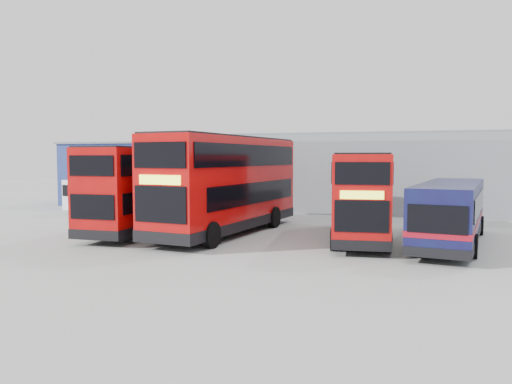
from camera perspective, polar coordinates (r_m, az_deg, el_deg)
name	(u,v)px	position (r m, az deg, el deg)	size (l,w,h in m)	color
ground_plane	(233,250)	(21.32, -2.60, -6.61)	(120.00, 120.00, 0.00)	#9C9C97
office_block	(148,173)	(43.21, -12.20, 2.13)	(12.30, 8.32, 5.12)	navy
maintenance_shed	(421,175)	(39.78, 18.33, 1.90)	(30.50, 12.00, 5.89)	gray
double_decker_left	(151,190)	(27.07, -11.95, 0.26)	(2.74, 10.49, 4.42)	#B30A0A
double_decker_centre	(228,185)	(25.60, -3.26, 0.76)	(4.40, 12.03, 4.98)	#B30A0A
double_decker_right	(361,197)	(24.37, 11.86, -0.51)	(3.26, 9.87, 4.10)	#B30A0A
single_decker_blue	(450,214)	(23.96, 21.32, -2.35)	(4.01, 10.52, 2.79)	#0D143D
panel_van	(104,194)	(37.29, -17.03, -0.17)	(3.36, 5.78, 2.38)	white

